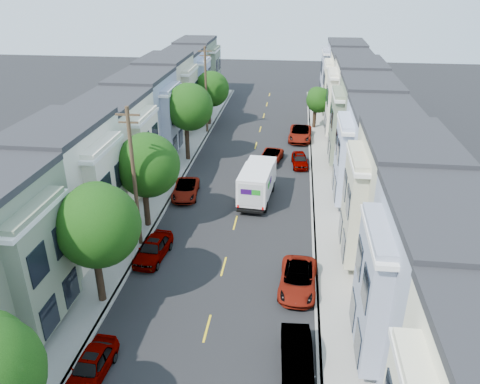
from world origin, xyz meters
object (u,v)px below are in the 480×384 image
(tree_e, at_px, (211,89))
(utility_pole_far, at_px, (206,90))
(tree_d, at_px, (188,107))
(parked_right_b, at_px, (298,280))
(parked_left_d, at_px, (186,190))
(parked_right_d, at_px, (300,134))
(tree_far_r, at_px, (318,100))
(utility_pole_near, at_px, (134,179))
(tree_c, at_px, (146,166))
(parked_left_b, at_px, (91,366))
(parked_right_a, at_px, (297,357))
(tree_b, at_px, (97,226))
(parked_right_c, at_px, (300,160))
(fedex_truck, at_px, (257,182))
(parked_left_c, at_px, (153,249))
(lead_sedan, at_px, (270,157))

(tree_e, xyz_separation_m, utility_pole_far, (0.00, -3.12, 0.57))
(tree_d, height_order, utility_pole_far, utility_pole_far)
(parked_right_b, bearing_deg, parked_left_d, 131.80)
(parked_right_b, height_order, parked_right_d, parked_right_d)
(tree_e, bearing_deg, tree_far_r, 0.60)
(parked_left_d, bearing_deg, parked_right_b, -56.81)
(utility_pole_near, distance_m, utility_pole_far, 26.00)
(tree_c, xyz_separation_m, tree_d, (-0.00, 14.00, 0.57))
(parked_left_b, relative_size, parked_right_a, 0.96)
(tree_e, xyz_separation_m, utility_pole_near, (0.00, -29.12, 0.57))
(tree_d, xyz_separation_m, parked_right_b, (11.20, -20.52, -4.95))
(tree_b, distance_m, tree_e, 35.53)
(tree_e, bearing_deg, tree_c, -90.00)
(parked_left_d, bearing_deg, parked_right_c, 34.10)
(tree_c, relative_size, parked_left_b, 1.84)
(parked_right_a, xyz_separation_m, parked_right_b, (0.00, 6.40, -0.03))
(parked_left_b, height_order, parked_right_b, parked_right_b)
(tree_d, relative_size, utility_pole_far, 0.80)
(tree_far_r, distance_m, parked_right_b, 33.26)
(tree_e, relative_size, fedex_truck, 1.08)
(parked_left_d, bearing_deg, tree_d, 93.51)
(utility_pole_near, relative_size, parked_right_c, 2.52)
(utility_pole_far, height_order, parked_right_d, utility_pole_far)
(parked_right_b, bearing_deg, utility_pole_near, 163.88)
(tree_d, relative_size, parked_left_b, 1.99)
(tree_b, distance_m, utility_pole_far, 32.40)
(tree_b, height_order, tree_e, tree_b)
(fedex_truck, bearing_deg, tree_b, -112.35)
(parked_left_c, relative_size, parked_right_d, 0.81)
(tree_c, height_order, utility_pole_far, utility_pole_far)
(parked_left_d, bearing_deg, fedex_truck, -5.13)
(utility_pole_near, xyz_separation_m, parked_left_c, (1.40, -1.51, -4.43))
(tree_c, xyz_separation_m, parked_right_a, (11.20, -12.93, -4.35))
(utility_pole_far, bearing_deg, parked_right_d, -7.31)
(tree_far_r, xyz_separation_m, utility_pole_far, (-13.20, -3.26, 1.61))
(parked_left_d, bearing_deg, lead_sedan, 46.22)
(tree_c, relative_size, utility_pole_near, 0.74)
(tree_c, bearing_deg, parked_left_c, -71.61)
(parked_right_a, bearing_deg, parked_right_d, 86.47)
(fedex_truck, relative_size, parked_right_c, 1.58)
(parked_left_c, bearing_deg, parked_left_b, -84.71)
(parked_left_d, bearing_deg, utility_pole_far, 88.61)
(parked_left_c, relative_size, parked_right_b, 0.92)
(tree_far_r, bearing_deg, parked_left_c, -110.98)
(parked_left_b, bearing_deg, parked_left_c, 92.81)
(utility_pole_far, bearing_deg, tree_far_r, 13.86)
(parked_left_c, bearing_deg, utility_pole_far, 98.21)
(parked_left_b, bearing_deg, parked_right_b, 42.56)
(tree_e, bearing_deg, tree_d, -90.00)
(tree_far_r, distance_m, lead_sedan, 13.54)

